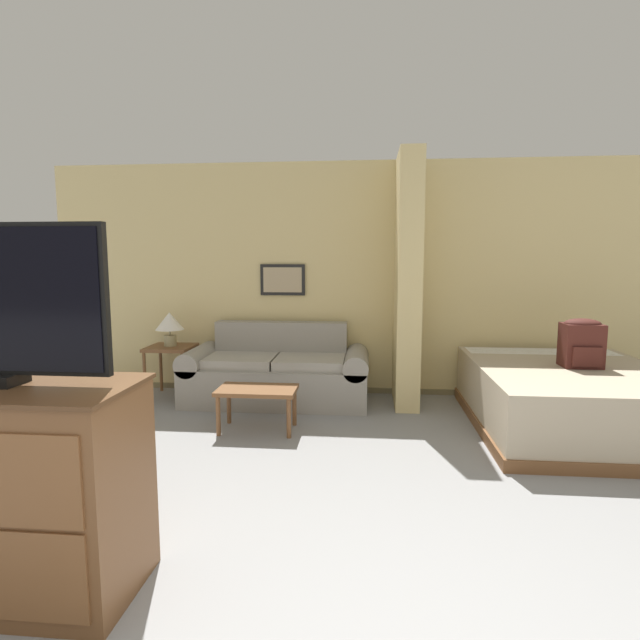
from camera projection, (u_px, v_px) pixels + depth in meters
wall_back at (375, 280)px, 5.64m from camera, size 7.42×0.16×2.60m
wall_partition_pillar at (407, 281)px, 5.17m from camera, size 0.24×0.75×2.60m
couch at (277, 373)px, 5.38m from camera, size 1.96×0.84×0.83m
coffee_table at (257, 394)px, 4.45m from camera, size 0.70×0.41×0.39m
side_table at (171, 354)px, 5.53m from camera, size 0.49×0.49×0.57m
table_lamp at (170, 323)px, 5.49m from camera, size 0.31×0.31×0.37m
tv_dresser at (3, 489)px, 2.27m from camera, size 1.24×0.58×0.98m
bed at (568, 397)px, 4.49m from camera, size 1.65×2.04×0.57m
backpack at (582, 342)px, 4.43m from camera, size 0.33×0.27×0.44m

